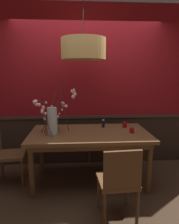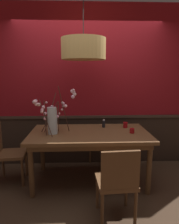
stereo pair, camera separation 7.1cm
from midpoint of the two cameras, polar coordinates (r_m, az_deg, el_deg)
The scene contains 12 objects.
ground_plane at distance 3.36m, azimuth 0.64°, elevation -18.48°, with size 24.00×24.00×0.00m, color #422D1E.
back_wall at distance 3.65m, azimuth 0.08°, elevation 6.72°, with size 5.44×0.14×2.79m.
dining_table at distance 3.08m, azimuth 0.66°, elevation -7.15°, with size 1.76×0.98×0.78m.
chair_far_side_right at distance 4.02m, azimuth 3.10°, elevation -5.75°, with size 0.44×0.45×0.90m.
chair_near_side_right at distance 2.37m, azimuth 8.65°, elevation -18.30°, with size 0.45×0.44×0.88m.
chair_head_west_end at distance 3.34m, azimuth -21.73°, elevation -9.88°, with size 0.45×0.44×0.92m.
chair_far_side_left at distance 4.02m, azimuth -3.82°, elevation -5.88°, with size 0.43×0.41×0.87m.
vase_with_blossoms at distance 2.97m, azimuth -9.55°, elevation -1.78°, with size 0.57×0.51×0.70m.
candle_holder_nearer_center at distance 3.35m, azimuth 10.58°, elevation -3.53°, with size 0.07×0.07×0.09m.
candle_holder_nearer_edge at distance 3.07m, azimuth 12.40°, elevation -5.11°, with size 0.07×0.07×0.07m.
condiment_bottle at distance 3.32m, azimuth 4.59°, elevation -3.26°, with size 0.05×0.05×0.13m.
pendant_lamp at distance 2.99m, azimuth -0.98°, elevation 17.15°, with size 0.62×0.62×0.96m.
Camera 2 is at (-0.13, -2.93, 1.64)m, focal length 32.79 mm.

